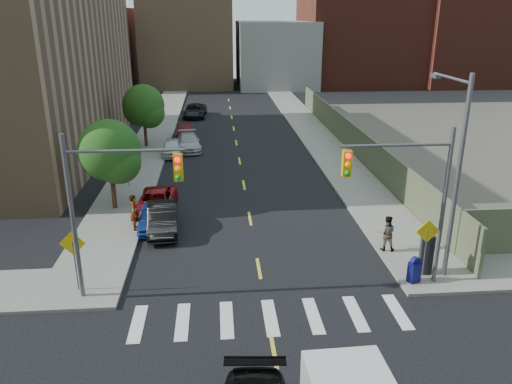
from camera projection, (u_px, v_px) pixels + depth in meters
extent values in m
cube|color=gray|center=(161.00, 122.00, 53.99)|extent=(3.50, 73.00, 0.15)
cube|color=gray|center=(302.00, 120.00, 55.17)|extent=(3.50, 73.00, 0.15)
cube|color=#676E4D|center=(351.00, 138.00, 42.25)|extent=(0.12, 44.00, 2.50)
cube|color=#592319|center=(84.00, 49.00, 77.64)|extent=(14.00, 18.00, 12.00)
cube|color=#8C6B4C|center=(188.00, 38.00, 80.23)|extent=(14.00, 16.00, 15.00)
cube|color=gray|center=(275.00, 54.00, 80.26)|extent=(12.00, 16.00, 10.00)
cube|color=#592319|center=(358.00, 34.00, 82.19)|extent=(18.00, 18.00, 16.00)
cube|color=#592319|center=(458.00, 28.00, 81.20)|extent=(14.00, 16.00, 18.00)
cylinder|color=#59595E|center=(73.00, 221.00, 19.55)|extent=(0.18, 0.18, 7.00)
cylinder|color=#59595E|center=(125.00, 151.00, 18.78)|extent=(4.50, 0.12, 0.12)
cube|color=#E5A50C|center=(178.00, 167.00, 19.16)|extent=(0.35, 0.30, 1.05)
cylinder|color=#59595E|center=(443.00, 210.00, 20.69)|extent=(0.18, 0.18, 7.00)
cylinder|color=#59595E|center=(397.00, 145.00, 19.58)|extent=(4.50, 0.12, 0.12)
cube|color=#E5A50C|center=(347.00, 163.00, 19.66)|extent=(0.35, 0.30, 1.05)
cylinder|color=#59595E|center=(457.00, 183.00, 20.88)|extent=(0.20, 0.20, 9.00)
cylinder|color=#59595E|center=(452.00, 78.00, 21.09)|extent=(0.12, 3.50, 0.12)
cube|color=#59595E|center=(436.00, 76.00, 22.62)|extent=(0.25, 0.60, 0.18)
cylinder|color=#59595E|center=(76.00, 267.00, 20.77)|extent=(0.06, 0.06, 2.40)
cube|color=yellow|center=(73.00, 244.00, 20.40)|extent=(1.06, 0.04, 1.06)
cylinder|color=#59595E|center=(425.00, 254.00, 21.92)|extent=(0.06, 0.06, 2.40)
cube|color=yellow|center=(428.00, 231.00, 21.55)|extent=(1.06, 0.04, 1.06)
cylinder|color=#59595E|center=(128.00, 171.00, 33.44)|extent=(0.06, 0.06, 2.40)
cube|color=yellow|center=(126.00, 155.00, 33.07)|extent=(1.06, 0.04, 1.06)
cylinder|color=#332114|center=(113.00, 189.00, 29.63)|extent=(0.28, 0.28, 2.64)
sphere|color=#244D16|center=(109.00, 150.00, 28.82)|extent=(3.60, 3.60, 3.60)
sphere|color=#244D16|center=(118.00, 161.00, 28.78)|extent=(2.64, 2.64, 2.64)
sphere|color=#244D16|center=(105.00, 156.00, 29.31)|extent=(2.88, 2.88, 2.88)
cylinder|color=#332114|center=(145.00, 133.00, 43.70)|extent=(0.28, 0.28, 2.64)
sphere|color=#244D16|center=(143.00, 105.00, 42.89)|extent=(3.60, 3.60, 3.60)
sphere|color=#244D16|center=(149.00, 113.00, 42.85)|extent=(2.64, 2.64, 2.64)
sphere|color=#244D16|center=(140.00, 109.00, 43.38)|extent=(2.88, 2.88, 2.88)
imported|color=#1C419A|center=(151.00, 217.00, 27.38)|extent=(1.77, 3.78, 1.25)
imported|color=black|center=(162.00, 218.00, 26.95)|extent=(1.94, 4.56, 1.46)
imported|color=#9E0F17|center=(156.00, 202.00, 29.62)|extent=(2.38, 4.69, 1.27)
imported|color=#ABAFB2|center=(189.00, 142.00, 43.10)|extent=(2.39, 4.89, 1.37)
imported|color=silver|center=(172.00, 147.00, 41.45)|extent=(1.63, 3.97, 1.35)
imported|color=#450D14|center=(185.00, 132.00, 46.88)|extent=(1.59, 4.04, 1.31)
imported|color=black|center=(195.00, 111.00, 56.83)|extent=(2.74, 5.38, 1.46)
cube|color=#0E1052|center=(414.00, 272.00, 21.60)|extent=(0.59, 0.52, 0.93)
cylinder|color=#0E1052|center=(415.00, 262.00, 21.44)|extent=(0.52, 0.38, 0.48)
cube|color=black|center=(426.00, 254.00, 22.22)|extent=(0.64, 0.56, 1.85)
imported|color=gray|center=(134.00, 212.00, 26.74)|extent=(0.54, 0.76, 1.96)
imported|color=gray|center=(387.00, 233.00, 24.39)|extent=(1.02, 0.88, 1.79)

